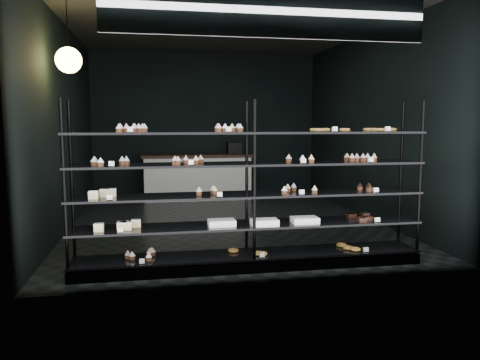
# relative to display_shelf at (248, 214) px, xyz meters

# --- Properties ---
(room) EXTENTS (5.01, 6.01, 3.20)m
(room) POSITION_rel_display_shelf_xyz_m (0.11, 2.45, 0.97)
(room) COLOR black
(room) RESTS_ON ground
(display_shelf) EXTENTS (4.00, 0.50, 1.91)m
(display_shelf) POSITION_rel_display_shelf_xyz_m (0.00, 0.00, 0.00)
(display_shelf) COLOR black
(display_shelf) RESTS_ON room
(signage) EXTENTS (3.30, 0.05, 0.50)m
(signage) POSITION_rel_display_shelf_xyz_m (0.11, -0.48, 2.12)
(signage) COLOR #0B0D3A
(signage) RESTS_ON room
(pendant_lamp) EXTENTS (0.33, 0.33, 0.89)m
(pendant_lamp) POSITION_rel_display_shelf_xyz_m (-2.09, 1.22, 1.82)
(pendant_lamp) COLOR black
(pendant_lamp) RESTS_ON room
(service_counter) EXTENTS (2.36, 0.65, 1.23)m
(service_counter) POSITION_rel_display_shelf_xyz_m (-0.12, 4.95, -0.13)
(service_counter) COLOR silver
(service_counter) RESTS_ON room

